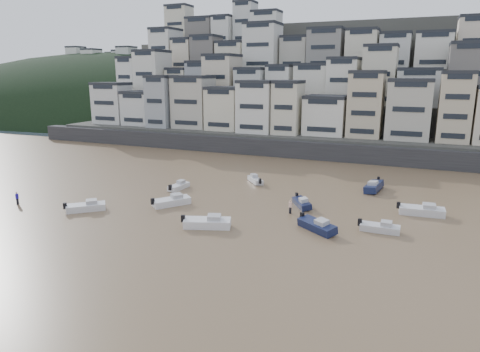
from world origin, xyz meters
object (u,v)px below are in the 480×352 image
at_px(boat_b, 317,224).
at_px(boat_h, 255,179).
at_px(person_pink, 290,207).
at_px(boat_f, 179,185).
at_px(boat_i, 374,185).
at_px(boat_a, 207,221).
at_px(boat_g, 422,209).
at_px(boat_j, 86,206).
at_px(person_blue, 17,198).
at_px(boat_e, 302,202).
at_px(boat_c, 172,200).
at_px(boat_d, 380,226).

relative_size(boat_b, boat_h, 1.20).
relative_size(boat_b, person_pink, 3.12).
xyz_separation_m(boat_f, boat_i, (27.25, 10.84, 0.22)).
xyz_separation_m(boat_a, boat_g, (22.35, 14.36, -0.00)).
relative_size(boat_a, boat_j, 1.12).
relative_size(boat_a, person_blue, 3.35).
distance_m(boat_e, boat_h, 13.86).
bearing_deg(boat_i, boat_g, 41.95).
bearing_deg(person_pink, boat_c, -169.09).
distance_m(boat_b, boat_d, 6.92).
relative_size(boat_g, person_pink, 3.33).
height_order(boat_d, boat_i, boat_i).
xyz_separation_m(boat_g, boat_h, (-24.69, 6.89, -0.18)).
relative_size(boat_a, boat_e, 1.24).
height_order(boat_a, person_pink, person_pink).
height_order(boat_c, boat_h, boat_c).
bearing_deg(boat_g, boat_f, 177.35).
distance_m(boat_b, boat_f, 25.00).
xyz_separation_m(boat_i, person_blue, (-43.05, -25.99, 0.04)).
xyz_separation_m(boat_j, person_pink, (24.25, 9.23, 0.16)).
bearing_deg(boat_h, boat_e, -173.57).
bearing_deg(boat_b, boat_g, 79.25).
bearing_deg(person_blue, boat_b, 8.77).
distance_m(boat_h, person_blue, 34.24).
relative_size(boat_h, boat_j, 0.87).
height_order(boat_e, person_blue, person_blue).
distance_m(boat_a, boat_e, 14.17).
relative_size(boat_c, boat_h, 1.22).
bearing_deg(boat_g, boat_j, -164.02).
xyz_separation_m(boat_b, boat_i, (3.97, 19.96, 0.09)).
bearing_deg(boat_b, boat_a, -126.32).
distance_m(boat_d, person_pink, 11.20).
relative_size(boat_i, boat_j, 1.17).
relative_size(boat_a, person_pink, 3.35).
bearing_deg(boat_a, boat_d, -0.33).
relative_size(boat_f, boat_j, 0.86).
bearing_deg(boat_d, boat_a, -160.78).
bearing_deg(person_blue, boat_e, 21.54).
xyz_separation_m(boat_f, person_pink, (18.81, -4.45, 0.26)).
height_order(boat_i, boat_j, boat_i).
distance_m(boat_d, boat_i, 17.75).
xyz_separation_m(boat_e, boat_i, (7.84, 12.09, 0.19)).
distance_m(boat_i, boat_j, 40.86).
relative_size(boat_d, boat_f, 1.03).
xyz_separation_m(boat_a, boat_f, (-11.60, 13.08, -0.18)).
bearing_deg(boat_b, boat_d, 55.16).
bearing_deg(boat_d, boat_b, -159.84).
height_order(boat_b, boat_h, boat_b).
distance_m(boat_d, boat_j, 35.90).
distance_m(boat_g, boat_i, 11.67).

